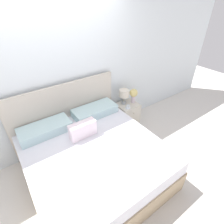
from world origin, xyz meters
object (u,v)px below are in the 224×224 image
Objects in this scene: bed at (92,158)px; table_lamp at (124,94)px; nightstand at (127,114)px; teacup at (128,107)px; flower_vase at (134,94)px.

bed reaches higher than table_lamp.
table_lamp is (-0.05, 0.07, 0.48)m from nightstand.
bed is at bearing -154.15° from teacup.
teacup is at bearing 25.85° from bed.
teacup is (-0.23, -0.12, -0.16)m from flower_vase.
nightstand is 1.67× the size of flower_vase.
bed is 1.31m from teacup.
bed is 1.47m from table_lamp.
teacup is (-0.08, -0.11, 0.29)m from nightstand.
bed is 6.02× the size of table_lamp.
table_lamp is 1.04× the size of flower_vase.
table_lamp is 0.21m from flower_vase.
flower_vase reaches higher than teacup.
bed reaches higher than nightstand.
flower_vase is at bearing 26.45° from teacup.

